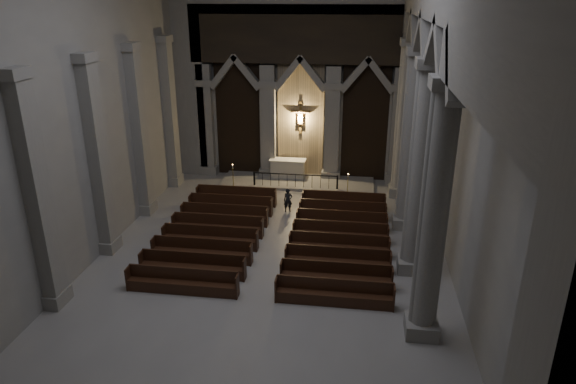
% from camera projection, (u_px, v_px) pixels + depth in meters
% --- Properties ---
extents(room, '(24.00, 24.10, 12.00)m').
position_uv_depth(room, '(259.00, 74.00, 16.42)').
color(room, gray).
rests_on(room, ground).
extents(sanctuary_wall, '(14.00, 0.77, 12.00)m').
position_uv_depth(sanctuary_wall, '(301.00, 61.00, 27.43)').
color(sanctuary_wall, gray).
rests_on(sanctuary_wall, ground).
extents(right_arcade, '(1.00, 24.00, 12.00)m').
position_uv_depth(right_arcade, '(431.00, 65.00, 16.86)').
color(right_arcade, gray).
rests_on(right_arcade, ground).
extents(left_pilasters, '(0.60, 13.00, 8.03)m').
position_uv_depth(left_pilasters, '(121.00, 147.00, 21.86)').
color(left_pilasters, gray).
rests_on(left_pilasters, ground).
extents(sanctuary_step, '(8.50, 2.60, 0.15)m').
position_uv_depth(sanctuary_step, '(298.00, 182.00, 28.93)').
color(sanctuary_step, gray).
rests_on(sanctuary_step, ground).
extents(altar, '(2.06, 0.82, 1.04)m').
position_uv_depth(altar, '(288.00, 168.00, 29.34)').
color(altar, beige).
rests_on(altar, sanctuary_step).
extents(altar_rail, '(4.63, 0.09, 0.91)m').
position_uv_depth(altar_rail, '(295.00, 179.00, 27.81)').
color(altar_rail, black).
rests_on(altar_rail, ground).
extents(candle_stand_left, '(0.24, 0.24, 1.44)m').
position_uv_depth(candle_stand_left, '(233.00, 183.00, 27.90)').
color(candle_stand_left, olive).
rests_on(candle_stand_left, ground).
extents(candle_stand_right, '(0.21, 0.21, 1.27)m').
position_uv_depth(candle_stand_right, '(347.00, 190.00, 26.98)').
color(candle_stand_right, olive).
rests_on(candle_stand_right, ground).
extents(pews, '(9.48, 8.76, 0.91)m').
position_uv_depth(pews, '(276.00, 238.00, 21.80)').
color(pews, black).
rests_on(pews, ground).
extents(worshipper, '(0.49, 0.38, 1.18)m').
position_uv_depth(worshipper, '(288.00, 200.00, 24.99)').
color(worshipper, black).
rests_on(worshipper, ground).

